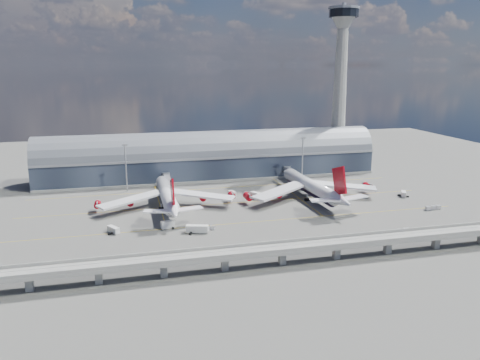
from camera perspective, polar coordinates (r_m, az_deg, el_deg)
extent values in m
plane|color=#474744|center=(211.89, 0.30, -4.33)|extent=(500.00, 500.00, 0.00)
cube|color=gold|center=(202.72, 1.00, -5.18)|extent=(200.00, 0.25, 0.01)
cube|color=gold|center=(230.44, -0.92, -2.82)|extent=(200.00, 0.25, 0.01)
cube|color=gold|center=(258.68, -2.42, -0.97)|extent=(200.00, 0.25, 0.01)
cube|color=gold|center=(235.08, -9.83, -2.69)|extent=(0.25, 80.00, 0.01)
cube|color=gold|center=(249.41, 6.41, -1.61)|extent=(0.25, 80.00, 0.01)
cube|color=#202735|center=(283.81, -3.57, 1.80)|extent=(200.00, 28.00, 14.00)
cylinder|color=slate|center=(282.44, -3.60, 3.19)|extent=(200.00, 28.00, 28.00)
cube|color=gray|center=(268.92, -3.05, 2.65)|extent=(200.00, 1.00, 1.20)
cube|color=gray|center=(285.21, -3.56, 0.54)|extent=(200.00, 30.00, 1.20)
cube|color=gray|center=(315.16, 11.65, 2.19)|extent=(18.00, 18.00, 8.00)
cone|color=gray|center=(309.71, 12.02, 9.64)|extent=(10.00, 10.00, 90.00)
cone|color=gray|center=(310.09, 12.48, 18.32)|extent=(16.00, 16.00, 8.00)
cylinder|color=black|center=(310.54, 12.53, 19.24)|extent=(18.00, 18.00, 5.00)
cylinder|color=slate|center=(310.86, 12.56, 19.79)|extent=(19.00, 19.00, 1.50)
cylinder|color=gray|center=(311.03, 12.57, 20.07)|extent=(2.40, 2.40, 3.00)
cube|color=gray|center=(160.51, 5.19, -8.39)|extent=(220.00, 8.50, 1.20)
cube|color=gray|center=(156.61, 5.68, -8.54)|extent=(220.00, 0.40, 1.20)
cube|color=gray|center=(163.61, 4.74, -7.52)|extent=(220.00, 0.40, 1.20)
cube|color=gray|center=(158.95, 5.37, -8.37)|extent=(220.00, 0.12, 0.12)
cube|color=gray|center=(161.58, 5.02, -7.98)|extent=(220.00, 0.12, 0.12)
cube|color=gray|center=(156.84, -24.30, -11.37)|extent=(2.20, 2.20, 5.00)
cube|color=gray|center=(154.22, -16.85, -11.13)|extent=(2.20, 2.20, 5.00)
cube|color=gray|center=(154.17, -9.29, -10.70)|extent=(2.20, 2.20, 5.00)
cube|color=gray|center=(156.69, -1.87, -10.10)|extent=(2.20, 2.20, 5.00)
cube|color=gray|center=(161.66, 5.17, -9.37)|extent=(2.20, 2.20, 5.00)
cube|color=gray|center=(168.88, 11.67, -8.57)|extent=(2.20, 2.20, 5.00)
cube|color=gray|center=(178.05, 17.55, -7.75)|extent=(2.20, 2.20, 5.00)
cube|color=gray|center=(188.91, 22.78, -6.95)|extent=(2.20, 2.20, 5.00)
cylinder|color=gray|center=(255.80, -13.72, 1.35)|extent=(0.70, 0.70, 25.00)
cube|color=gray|center=(253.45, -13.89, 4.15)|extent=(3.00, 0.40, 1.00)
cylinder|color=gray|center=(274.51, 7.62, 2.46)|extent=(0.70, 0.70, 25.00)
cube|color=gray|center=(272.32, 7.71, 5.08)|extent=(3.00, 0.40, 1.00)
cylinder|color=white|center=(225.44, -8.93, -1.76)|extent=(6.54, 52.30, 6.31)
cone|color=white|center=(253.52, -9.56, -0.04)|extent=(6.34, 7.91, 6.31)
cone|color=white|center=(195.56, -8.06, -3.91)|extent=(6.36, 11.85, 6.31)
cube|color=#A70712|center=(196.18, -8.24, -1.49)|extent=(0.74, 11.79, 13.05)
cube|color=white|center=(222.99, -13.10, -2.34)|extent=(31.73, 21.99, 2.55)
cube|color=white|center=(225.74, -4.71, -1.82)|extent=(31.79, 21.77, 2.55)
cylinder|color=#A70712|center=(225.37, -13.24, -2.65)|extent=(3.18, 4.94, 3.15)
cylinder|color=#A70712|center=(225.74, -16.97, -2.86)|extent=(3.18, 4.94, 3.15)
cylinder|color=#A70712|center=(228.19, -4.63, -2.11)|extent=(3.18, 4.94, 3.15)
cylinder|color=#A70712|center=(230.94, -1.04, -1.87)|extent=(3.18, 4.94, 3.15)
cylinder|color=gray|center=(244.38, -9.31, -1.67)|extent=(0.49, 0.49, 2.96)
cylinder|color=gray|center=(222.71, -9.60, -3.22)|extent=(0.59, 0.59, 2.96)
cylinder|color=gray|center=(223.24, -7.98, -3.12)|extent=(0.59, 0.59, 2.96)
cylinder|color=black|center=(222.99, -9.59, -3.45)|extent=(2.17, 1.49, 1.48)
cylinder|color=black|center=(223.52, -7.98, -3.35)|extent=(2.17, 1.49, 1.48)
cylinder|color=white|center=(240.15, 8.54, -0.67)|extent=(9.69, 53.91, 6.43)
cone|color=white|center=(266.75, 5.73, 0.87)|extent=(6.96, 9.25, 6.43)
cone|color=white|center=(212.41, 12.35, -2.52)|extent=(7.23, 13.67, 6.43)
cube|color=#A70712|center=(213.04, 12.02, -0.10)|extent=(1.58, 13.28, 14.68)
cube|color=white|center=(231.49, 4.90, -1.34)|extent=(33.15, 25.04, 2.75)
cube|color=white|center=(246.45, 12.40, -0.68)|extent=(34.11, 21.94, 2.75)
cylinder|color=black|center=(240.60, 8.53, -1.08)|extent=(8.40, 48.36, 5.47)
cylinder|color=#A70712|center=(233.76, 4.54, -1.69)|extent=(3.88, 5.75, 3.55)
cylinder|color=#A70712|center=(228.60, 0.95, -2.01)|extent=(3.88, 5.75, 3.55)
cylinder|color=#A70712|center=(249.11, 12.25, -0.99)|extent=(3.88, 5.75, 3.55)
cylinder|color=#A70712|center=(256.96, 15.25, -0.72)|extent=(3.88, 5.75, 3.55)
cylinder|color=gray|center=(257.92, 6.68, -0.72)|extent=(0.55, 0.55, 3.33)
cylinder|color=gray|center=(236.07, 8.19, -2.14)|extent=(0.67, 0.67, 3.33)
cylinder|color=gray|center=(239.15, 9.73, -1.99)|extent=(0.67, 0.67, 3.33)
cylinder|color=black|center=(236.36, 8.18, -2.38)|extent=(2.54, 1.81, 1.66)
cylinder|color=black|center=(239.43, 9.72, -2.23)|extent=(2.54, 1.81, 1.66)
cube|color=gray|center=(255.40, -8.77, -0.12)|extent=(3.00, 24.00, 3.00)
cube|color=gray|center=(243.81, -8.51, -0.77)|extent=(3.60, 3.60, 3.40)
cylinder|color=gray|center=(267.03, -9.01, 0.49)|extent=(4.40, 4.40, 4.00)
cylinder|color=gray|center=(244.70, -8.48, -1.57)|extent=(0.50, 0.50, 3.40)
cylinder|color=black|center=(245.06, -8.47, -1.87)|extent=(1.40, 0.80, 0.80)
cube|color=gray|center=(269.34, 6.76, 0.68)|extent=(3.00, 28.00, 3.00)
cube|color=gray|center=(256.66, 7.85, -0.01)|extent=(3.60, 3.60, 3.40)
cylinder|color=gray|center=(282.14, 5.76, 1.31)|extent=(4.40, 4.40, 4.00)
cylinder|color=gray|center=(257.51, 7.83, -0.77)|extent=(0.50, 0.50, 3.40)
cylinder|color=black|center=(257.85, 7.82, -1.06)|extent=(1.40, 0.80, 0.80)
cube|color=silver|center=(196.71, -15.18, -5.84)|extent=(5.19, 6.48, 2.36)
cylinder|color=black|center=(198.63, -14.83, -5.94)|extent=(2.35, 1.92, 0.82)
cylinder|color=black|center=(195.48, -15.49, -6.31)|extent=(2.35, 1.92, 0.82)
cube|color=silver|center=(196.88, -8.78, -5.39)|extent=(5.90, 3.38, 2.90)
cylinder|color=black|center=(197.19, -8.25, -5.73)|extent=(1.41, 2.91, 1.00)
cylinder|color=black|center=(197.43, -9.29, -5.75)|extent=(1.41, 2.91, 1.00)
cube|color=silver|center=(190.55, -5.25, -5.94)|extent=(9.29, 5.13, 2.90)
cylinder|color=black|center=(192.17, -4.47, -6.15)|extent=(1.80, 2.97, 1.01)
cylinder|color=black|center=(189.83, -6.02, -6.44)|extent=(1.80, 2.97, 1.01)
cube|color=silver|center=(255.49, 19.30, -1.59)|extent=(4.72, 6.09, 2.49)
cylinder|color=black|center=(256.58, 18.92, -1.75)|extent=(2.51, 1.92, 0.86)
cylinder|color=black|center=(254.97, 19.65, -1.91)|extent=(2.51, 1.92, 0.86)
cube|color=silver|center=(240.00, -0.93, -1.72)|extent=(3.61, 5.79, 2.79)
cylinder|color=black|center=(241.98, -0.93, -1.89)|extent=(2.83, 1.54, 0.97)
cylinder|color=black|center=(238.68, -0.93, -2.11)|extent=(2.83, 1.54, 0.97)
cube|color=silver|center=(237.61, 1.98, -1.86)|extent=(5.59, 7.14, 2.92)
cylinder|color=black|center=(239.97, 2.10, -2.03)|extent=(2.94, 2.27, 1.01)
cylinder|color=black|center=(235.95, 1.85, -2.30)|extent=(2.94, 2.27, 1.01)
cube|color=gray|center=(192.79, -4.04, -6.16)|extent=(2.72, 2.29, 0.29)
cube|color=#B4B4B9|center=(192.53, -4.04, -5.94)|extent=(2.32, 2.06, 1.44)
cube|color=gray|center=(194.04, -3.41, -6.02)|extent=(2.72, 2.29, 0.29)
cube|color=#B4B4B9|center=(193.78, -3.41, -5.80)|extent=(2.32, 2.06, 1.44)
cube|color=gray|center=(196.15, 17.75, -6.45)|extent=(2.91, 2.18, 0.33)
cube|color=#B4B4B9|center=(195.85, 17.77, -6.20)|extent=(2.45, 2.00, 1.66)
cube|color=gray|center=(197.98, 18.39, -6.31)|extent=(2.91, 2.18, 0.33)
cube|color=#B4B4B9|center=(197.68, 18.41, -6.07)|extent=(2.45, 2.00, 1.66)
cube|color=gray|center=(199.83, 19.01, -6.17)|extent=(2.91, 2.18, 0.33)
cube|color=#B4B4B9|center=(199.54, 19.03, -5.93)|extent=(2.45, 2.00, 1.66)
cube|color=gray|center=(201.71, 19.62, -6.04)|extent=(2.91, 2.18, 0.33)
cube|color=#B4B4B9|center=(201.42, 19.64, -5.80)|extent=(2.45, 2.00, 1.66)
cube|color=gray|center=(236.06, 21.94, -3.38)|extent=(2.65, 1.83, 0.32)
cube|color=#B4B4B9|center=(235.83, 21.96, -3.18)|extent=(2.22, 1.71, 1.61)
cube|color=gray|center=(237.78, 22.47, -3.31)|extent=(2.65, 1.83, 0.32)
cube|color=#B4B4B9|center=(237.54, 22.49, -3.11)|extent=(2.22, 1.71, 1.61)
cube|color=gray|center=(239.51, 23.00, -3.24)|extent=(2.65, 1.83, 0.32)
cube|color=#B4B4B9|center=(239.28, 23.02, -3.04)|extent=(2.22, 1.71, 1.61)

